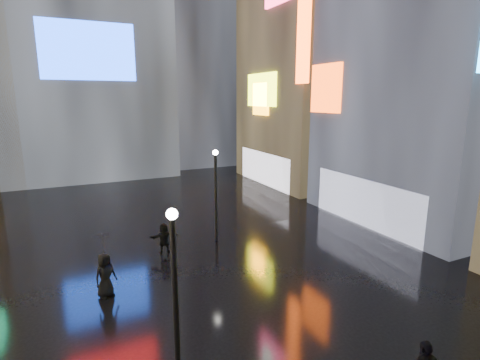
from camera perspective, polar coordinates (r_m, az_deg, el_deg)
ground at (r=22.36m, az=-8.93°, el=-8.57°), size 140.00×140.00×0.00m
building_right_far at (r=37.60m, az=11.04°, el=21.41°), size 10.28×12.00×28.00m
tower_flank_right at (r=49.24m, az=-8.19°, el=22.87°), size 12.00×12.00×34.00m
lamp_near at (r=10.54m, az=-9.87°, el=-16.13°), size 0.30×0.30×5.20m
lamp_far at (r=20.78m, az=-3.69°, el=-1.56°), size 0.30×0.30×5.20m
pedestrian_4 at (r=16.54m, az=-19.85°, el=-13.49°), size 1.08×0.93×1.86m
pedestrian_5 at (r=20.06m, az=-11.49°, el=-8.72°), size 1.55×0.71×1.61m
umbrella_2 at (r=16.01m, az=-20.21°, el=-9.07°), size 1.33×1.34×0.87m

